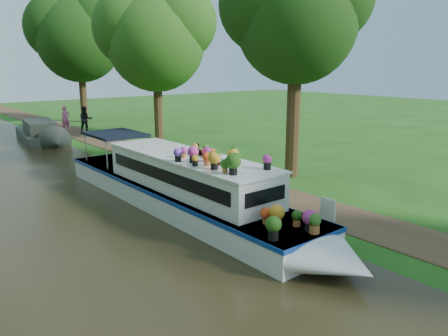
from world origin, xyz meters
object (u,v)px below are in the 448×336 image
at_px(plant_boat, 189,187).
at_px(pedestrian_pink, 66,119).
at_px(pedestrian_dark, 86,120).
at_px(second_boat, 40,134).

height_order(plant_boat, pedestrian_pink, plant_boat).
bearing_deg(pedestrian_pink, pedestrian_dark, -75.20).
xyz_separation_m(second_boat, pedestrian_pink, (2.78, 3.26, 0.39)).
relative_size(plant_boat, pedestrian_pink, 7.62).
bearing_deg(second_boat, pedestrian_dark, 32.79).
relative_size(pedestrian_pink, pedestrian_dark, 0.97).
relative_size(plant_boat, second_boat, 1.96).
bearing_deg(plant_boat, second_boat, 88.71).
relative_size(second_boat, pedestrian_pink, 3.90).
height_order(plant_boat, second_boat, plant_boat).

